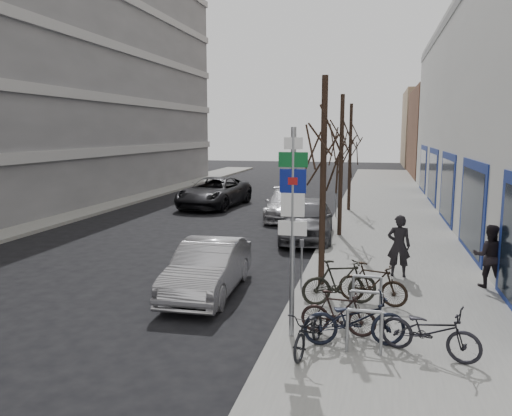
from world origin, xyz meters
The scene contains 25 objects.
ground centered at (0.00, 0.00, 0.00)m, with size 120.00×120.00×0.00m, color black.
sidewalk_east centered at (4.50, 10.00, 0.07)m, with size 5.00×70.00×0.15m, color slate.
sidewalk_west centered at (-11.00, 10.00, 0.07)m, with size 3.00×70.00×0.15m, color slate.
brick_building_far centered at (13.00, 40.00, 4.00)m, with size 12.00×14.00×8.00m, color brown.
tan_building_far centered at (13.50, 55.00, 4.50)m, with size 13.00×12.00×9.00m, color #937A5B.
highway_sign_pole centered at (2.40, -0.01, 2.46)m, with size 0.55×0.10×4.20m.
bike_rack centered at (3.80, 0.60, 0.66)m, with size 0.66×2.26×0.83m.
tree_near centered at (2.60, 3.50, 4.10)m, with size 1.80×1.80×5.50m.
tree_mid centered at (2.60, 10.00, 4.10)m, with size 1.80×1.80×5.50m.
tree_far centered at (2.60, 16.50, 4.10)m, with size 1.80×1.80×5.50m.
meter_front centered at (2.15, 3.00, 0.92)m, with size 0.10×0.08×1.27m.
meter_mid centered at (2.15, 8.50, 0.92)m, with size 0.10×0.08×1.27m.
meter_back centered at (2.15, 14.00, 0.92)m, with size 0.10×0.08×1.27m.
bike_near_left centered at (2.83, -0.63, 0.62)m, with size 0.46×1.53×0.93m, color black.
bike_near_right centered at (3.28, 0.25, 0.60)m, with size 0.44×1.49×0.91m, color black.
bike_mid_curb centered at (3.61, -0.17, 0.73)m, with size 0.58×1.91×1.17m, color black.
bike_mid_inner centered at (3.18, 2.00, 0.69)m, with size 0.53×1.79×1.09m, color black.
bike_far_curb centered at (4.94, -0.31, 0.69)m, with size 0.54×1.77×1.08m, color black.
bike_far_inner centered at (3.92, 2.22, 0.65)m, with size 0.49×1.64×1.00m, color black.
parked_car_front centered at (-0.18, 2.48, 0.68)m, with size 1.43×4.10×1.35m, color #ADACB2.
parked_car_mid centered at (1.40, 9.58, 0.81)m, with size 1.92×4.76×1.62m, color #4C4B51.
parked_car_back centered at (-0.20, 13.94, 0.68)m, with size 1.90×4.66×1.35m, color #AEADB3.
lane_car centered at (-4.73, 16.75, 0.81)m, with size 2.69×5.83×1.62m, color black.
pedestrian_near centered at (4.59, 4.72, 1.01)m, with size 0.63×0.41×1.72m, color black.
pedestrian_far centered at (6.80, 4.27, 0.98)m, with size 0.61×0.41×1.65m, color black.
Camera 1 is at (3.91, -9.22, 4.11)m, focal length 35.00 mm.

